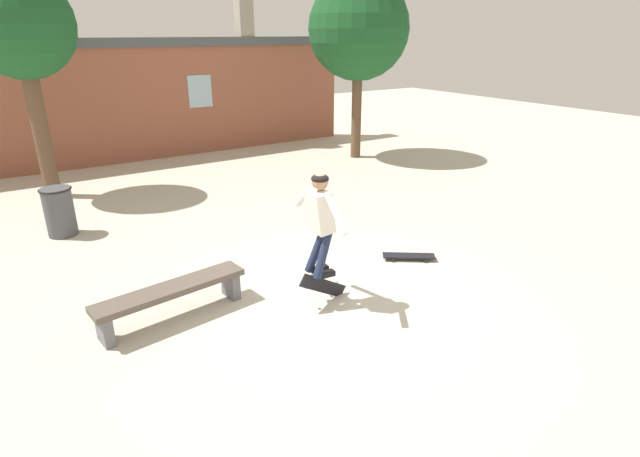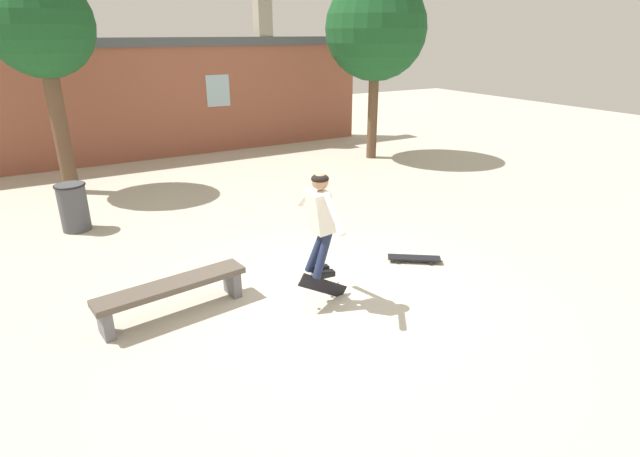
{
  "view_description": "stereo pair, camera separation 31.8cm",
  "coord_description": "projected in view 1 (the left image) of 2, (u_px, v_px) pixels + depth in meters",
  "views": [
    {
      "loc": [
        -3.48,
        -4.91,
        3.41
      ],
      "look_at": [
        -0.25,
        0.03,
        1.08
      ],
      "focal_mm": 28.0,
      "sensor_mm": 36.0,
      "label": 1
    },
    {
      "loc": [
        -3.21,
        -5.07,
        3.41
      ],
      "look_at": [
        -0.25,
        0.03,
        1.08
      ],
      "focal_mm": 28.0,
      "sensor_mm": 36.0,
      "label": 2
    }
  ],
  "objects": [
    {
      "name": "skateboard_flipping",
      "position": [
        323.0,
        286.0,
        6.66
      ],
      "size": [
        0.84,
        0.19,
        0.61
      ],
      "rotation": [
        0.0,
        0.0,
        0.18
      ],
      "color": "black"
    },
    {
      "name": "skateboard_resting",
      "position": [
        409.0,
        256.0,
        7.98
      ],
      "size": [
        0.79,
        0.64,
        0.08
      ],
      "rotation": [
        0.0,
        0.0,
        2.52
      ],
      "color": "black",
      "rests_on": "ground_plane"
    },
    {
      "name": "tree_left",
      "position": [
        20.0,
        28.0,
        9.84
      ],
      "size": [
        2.11,
        2.11,
        4.6
      ],
      "color": "brown",
      "rests_on": "ground_plane"
    },
    {
      "name": "skater",
      "position": [
        320.0,
        216.0,
        6.28
      ],
      "size": [
        0.35,
        1.29,
        1.38
      ],
      "rotation": [
        0.0,
        0.0,
        -0.07
      ],
      "color": "silver"
    },
    {
      "name": "building_backdrop",
      "position": [
        139.0,
        98.0,
        13.76
      ],
      "size": [
        13.58,
        0.52,
        4.33
      ],
      "color": "#93513D",
      "rests_on": "ground_plane"
    },
    {
      "name": "park_bench",
      "position": [
        172.0,
        295.0,
        6.27
      ],
      "size": [
        1.97,
        0.63,
        0.45
      ],
      "rotation": [
        0.0,
        0.0,
        0.13
      ],
      "color": "brown",
      "rests_on": "ground_plane"
    },
    {
      "name": "ground_plane",
      "position": [
        337.0,
        299.0,
        6.84
      ],
      "size": [
        40.0,
        40.0,
        0.0
      ],
      "primitive_type": "plane",
      "color": "beige"
    },
    {
      "name": "trash_bin",
      "position": [
        59.0,
        211.0,
        8.82
      ],
      "size": [
        0.54,
        0.54,
        0.88
      ],
      "color": "#47474C",
      "rests_on": "ground_plane"
    },
    {
      "name": "tree_right",
      "position": [
        359.0,
        29.0,
        13.31
      ],
      "size": [
        2.7,
        2.7,
        4.84
      ],
      "color": "brown",
      "rests_on": "ground_plane"
    }
  ]
}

